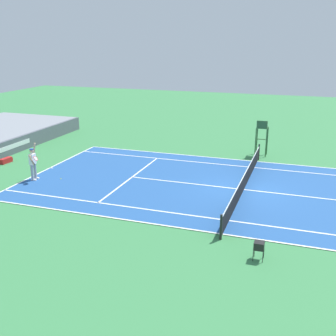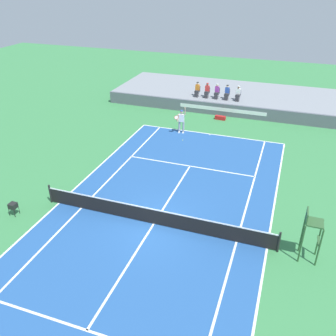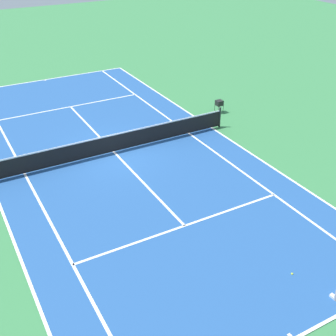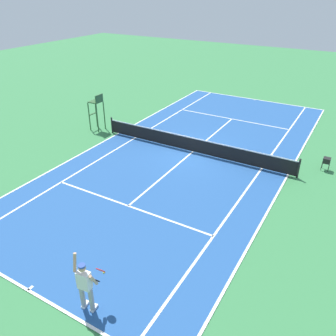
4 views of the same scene
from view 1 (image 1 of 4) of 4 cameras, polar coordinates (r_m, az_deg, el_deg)
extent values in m
plane|color=#387F47|center=(22.20, 10.40, -2.99)|extent=(80.00, 80.00, 0.00)
cube|color=#235193|center=(22.20, 10.40, -2.96)|extent=(10.98, 23.78, 0.02)
cube|color=white|center=(26.48, -15.89, 0.03)|extent=(10.98, 0.10, 0.01)
cube|color=white|center=(17.20, 7.54, -8.99)|extent=(0.10, 23.78, 0.01)
cube|color=white|center=(27.38, 12.18, 0.88)|extent=(0.10, 23.78, 0.01)
cube|color=white|center=(18.43, 8.41, -7.16)|extent=(0.10, 23.78, 0.01)
cube|color=white|center=(26.06, 11.80, 0.06)|extent=(0.10, 23.78, 0.01)
cube|color=white|center=(23.87, -4.94, -1.24)|extent=(8.22, 0.10, 0.01)
cube|color=white|center=(22.19, 10.40, -2.93)|extent=(0.10, 12.80, 0.01)
cube|color=white|center=(26.42, -15.71, 0.01)|extent=(0.10, 0.20, 0.01)
cylinder|color=black|center=(16.58, 7.29, -8.07)|extent=(0.10, 0.10, 1.07)
cylinder|color=black|center=(27.67, 12.36, 2.14)|extent=(0.10, 0.10, 1.07)
cube|color=black|center=(22.04, 10.47, -1.82)|extent=(11.78, 0.02, 0.84)
cube|color=white|center=(21.91, 10.53, -0.78)|extent=(11.78, 0.03, 0.06)
cylinder|color=#9E9EA3|center=(24.55, -17.79, -0.42)|extent=(0.15, 0.15, 0.92)
cylinder|color=#9E9EA3|center=(24.29, -18.15, -0.65)|extent=(0.15, 0.15, 0.92)
cube|color=white|center=(24.65, -17.58, -1.34)|extent=(0.15, 0.29, 0.10)
cube|color=white|center=(24.38, -17.94, -1.58)|extent=(0.15, 0.29, 0.10)
cube|color=white|center=(24.21, -18.13, 1.18)|extent=(0.43, 0.29, 0.60)
sphere|color=tan|center=(24.09, -18.24, 2.25)|extent=(0.22, 0.22, 0.22)
cylinder|color=#2D4CA8|center=(24.07, -18.26, 2.46)|extent=(0.21, 0.21, 0.06)
cylinder|color=tan|center=(24.27, -17.90, 2.61)|extent=(0.11, 0.22, 0.61)
cylinder|color=tan|center=(23.94, -18.24, 1.04)|extent=(0.13, 0.33, 0.56)
cylinder|color=black|center=(23.88, -18.01, 0.70)|extent=(0.06, 0.19, 0.25)
torus|color=red|center=(23.71, -17.72, 1.26)|extent=(0.32, 0.23, 0.26)
cylinder|color=silver|center=(23.71, -17.72, 1.26)|extent=(0.29, 0.19, 0.22)
sphere|color=#D1E533|center=(24.20, -14.51, -1.46)|extent=(0.07, 0.07, 0.07)
cylinder|color=#2D562D|center=(29.14, 12.12, 3.77)|extent=(0.07, 0.07, 1.90)
cylinder|color=#2D562D|center=(29.07, 13.49, 3.64)|extent=(0.07, 0.07, 1.90)
cylinder|color=#2D562D|center=(28.46, 11.94, 3.46)|extent=(0.07, 0.07, 1.90)
cylinder|color=#2D562D|center=(28.39, 13.34, 3.33)|extent=(0.07, 0.07, 1.90)
cube|color=#2D562D|center=(28.55, 12.85, 5.46)|extent=(0.70, 0.70, 0.06)
cube|color=#2D562D|center=(28.16, 12.80, 5.86)|extent=(0.06, 0.70, 0.48)
cube|color=#2D562D|center=(29.05, 12.80, 3.87)|extent=(0.10, 0.70, 0.04)
cube|color=red|center=(28.46, -21.37, 0.97)|extent=(0.86, 0.39, 0.32)
cylinder|color=red|center=(28.18, -21.96, 0.75)|extent=(0.09, 0.32, 0.32)
cylinder|color=red|center=(28.75, -20.79, 1.19)|extent=(0.09, 0.32, 0.32)
cube|color=black|center=(15.39, 12.41, -10.36)|extent=(0.36, 0.36, 0.28)
cylinder|color=black|center=(15.39, 12.89, -11.87)|extent=(0.02, 0.02, 0.42)
cylinder|color=black|center=(15.69, 13.03, -11.28)|extent=(0.02, 0.02, 0.42)
cylinder|color=black|center=(15.42, 11.61, -11.72)|extent=(0.02, 0.02, 0.42)
cylinder|color=black|center=(15.72, 11.78, -11.14)|extent=(0.02, 0.02, 0.42)
ellipsoid|color=#D1E533|center=(15.36, 12.43, -10.09)|extent=(0.30, 0.30, 0.12)
camera|label=2|loc=(28.37, 43.67, 19.94)|focal=38.83mm
camera|label=3|loc=(33.66, -18.24, 19.83)|focal=46.69mm
camera|label=4|loc=(23.11, -39.31, 16.50)|focal=36.60mm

